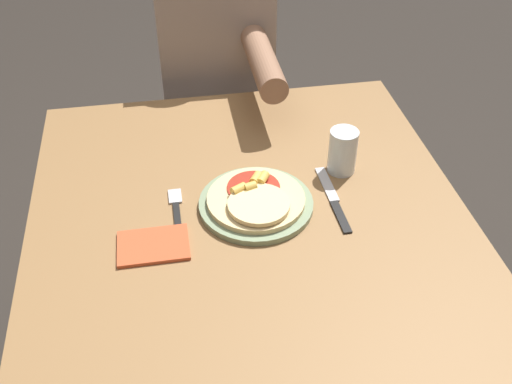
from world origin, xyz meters
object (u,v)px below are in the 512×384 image
(plate, at_px, (256,204))
(drinking_glass, at_px, (343,151))
(pizza, at_px, (256,199))
(knife, at_px, (333,200))
(fork, at_px, (177,212))
(dining_table, at_px, (250,255))
(person_diner, at_px, (217,85))

(plate, relative_size, drinking_glass, 2.31)
(pizza, distance_m, knife, 0.17)
(plate, relative_size, fork, 1.39)
(dining_table, xyz_separation_m, drinking_glass, (0.23, 0.11, 0.18))
(pizza, xyz_separation_m, drinking_glass, (0.21, 0.10, 0.03))
(pizza, bearing_deg, person_diner, 90.42)
(dining_table, height_order, fork, fork)
(knife, bearing_deg, drinking_glass, 66.18)
(dining_table, height_order, plate, plate)
(pizza, relative_size, drinking_glass, 1.98)
(fork, xyz_separation_m, person_diner, (0.16, 0.65, -0.08))
(plate, distance_m, fork, 0.17)
(knife, bearing_deg, plate, 176.80)
(pizza, distance_m, fork, 0.17)
(dining_table, xyz_separation_m, pizza, (0.02, 0.02, 0.15))
(fork, bearing_deg, drinking_glass, 12.63)
(fork, bearing_deg, plate, -2.80)
(fork, xyz_separation_m, drinking_glass, (0.38, 0.09, 0.05))
(dining_table, bearing_deg, pizza, 44.74)
(drinking_glass, bearing_deg, knife, -113.82)
(knife, xyz_separation_m, drinking_glass, (0.05, 0.10, 0.05))
(plate, bearing_deg, fork, 177.20)
(plate, relative_size, pizza, 1.17)
(person_diner, bearing_deg, drinking_glass, -69.02)
(plate, bearing_deg, person_diner, 90.44)
(plate, height_order, pizza, pizza)
(plate, xyz_separation_m, knife, (0.17, -0.01, -0.00))
(fork, relative_size, knife, 0.79)
(knife, distance_m, drinking_glass, 0.12)
(plate, height_order, drinking_glass, drinking_glass)
(pizza, relative_size, knife, 0.94)
(dining_table, bearing_deg, drinking_glass, 26.33)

